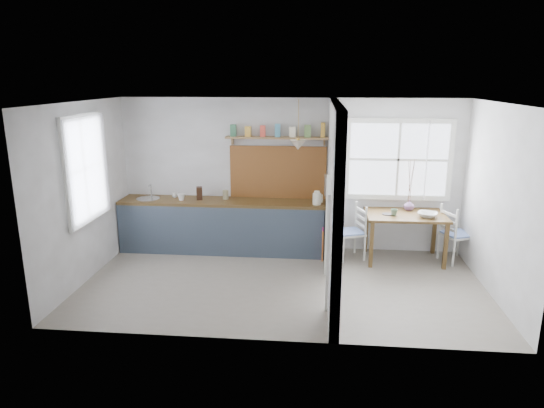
# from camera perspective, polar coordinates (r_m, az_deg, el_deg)

# --- Properties ---
(floor) EXTENTS (5.80, 3.20, 0.01)m
(floor) POSITION_cam_1_polar(r_m,az_deg,el_deg) (7.19, 1.26, -9.31)
(floor) COLOR gray
(floor) RESTS_ON ground
(ceiling) EXTENTS (5.80, 3.20, 0.01)m
(ceiling) POSITION_cam_1_polar(r_m,az_deg,el_deg) (6.58, 1.39, 11.86)
(ceiling) COLOR silver
(ceiling) RESTS_ON walls
(walls) EXTENTS (5.81, 3.21, 2.60)m
(walls) POSITION_cam_1_polar(r_m,az_deg,el_deg) (6.77, 1.32, 0.80)
(walls) COLOR silver
(walls) RESTS_ON floor
(partition) EXTENTS (0.12, 3.20, 2.60)m
(partition) POSITION_cam_1_polar(r_m,az_deg,el_deg) (6.78, 7.28, 2.01)
(partition) COLOR silver
(partition) RESTS_ON floor
(kitchen_window) EXTENTS (0.10, 1.16, 1.50)m
(kitchen_window) POSITION_cam_1_polar(r_m,az_deg,el_deg) (7.46, -21.27, 3.85)
(kitchen_window) COLOR white
(kitchen_window) RESTS_ON walls
(nook_window) EXTENTS (1.76, 0.10, 1.30)m
(nook_window) POSITION_cam_1_polar(r_m,az_deg,el_deg) (8.33, 14.64, 5.06)
(nook_window) COLOR white
(nook_window) RESTS_ON walls
(counter) EXTENTS (3.50, 0.60, 0.90)m
(counter) POSITION_cam_1_polar(r_m,az_deg,el_deg) (8.41, -5.76, -2.46)
(counter) COLOR #473319
(counter) RESTS_ON floor
(sink) EXTENTS (0.40, 0.40, 0.02)m
(sink) POSITION_cam_1_polar(r_m,az_deg,el_deg) (8.61, -14.38, 0.56)
(sink) COLOR silver
(sink) RESTS_ON counter
(backsplash) EXTENTS (1.65, 0.03, 0.90)m
(backsplash) POSITION_cam_1_polar(r_m,az_deg,el_deg) (8.31, 0.70, 3.76)
(backsplash) COLOR brown
(backsplash) RESTS_ON walls
(shelf) EXTENTS (1.75, 0.20, 0.21)m
(shelf) POSITION_cam_1_polar(r_m,az_deg,el_deg) (8.12, 0.67, 8.17)
(shelf) COLOR #A98351
(shelf) RESTS_ON walls
(pendant_lamp) EXTENTS (0.26, 0.26, 0.16)m
(pendant_lamp) POSITION_cam_1_polar(r_m,az_deg,el_deg) (7.78, 3.08, 6.95)
(pendant_lamp) COLOR beige
(pendant_lamp) RESTS_ON ceiling
(utensil_rail) EXTENTS (0.02, 0.50, 0.02)m
(utensil_rail) POSITION_cam_1_polar(r_m,az_deg,el_deg) (7.60, 6.43, 3.41)
(utensil_rail) COLOR silver
(utensil_rail) RESTS_ON partition
(dining_table) EXTENTS (1.28, 0.87, 0.79)m
(dining_table) POSITION_cam_1_polar(r_m,az_deg,el_deg) (8.22, 15.27, -3.78)
(dining_table) COLOR #473319
(dining_table) RESTS_ON floor
(chair_left) EXTENTS (0.54, 0.54, 0.91)m
(chair_left) POSITION_cam_1_polar(r_m,az_deg,el_deg) (8.11, 9.14, -3.23)
(chair_left) COLOR silver
(chair_left) RESTS_ON floor
(chair_right) EXTENTS (0.56, 0.56, 0.94)m
(chair_right) POSITION_cam_1_polar(r_m,az_deg,el_deg) (8.41, 20.97, -3.28)
(chair_right) COLOR silver
(chair_right) RESTS_ON floor
(kettle) EXTENTS (0.21, 0.17, 0.22)m
(kettle) POSITION_cam_1_polar(r_m,az_deg,el_deg) (7.96, 5.30, 0.72)
(kettle) COLOR white
(kettle) RESTS_ON counter
(mug_a) EXTENTS (0.16, 0.16, 0.12)m
(mug_a) POSITION_cam_1_polar(r_m,az_deg,el_deg) (8.35, -10.61, 0.82)
(mug_a) COLOR white
(mug_a) RESTS_ON counter
(mug_b) EXTENTS (0.11, 0.11, 0.08)m
(mug_b) POSITION_cam_1_polar(r_m,az_deg,el_deg) (8.57, -11.35, 1.02)
(mug_b) COLOR silver
(mug_b) RESTS_ON counter
(knife_block) EXTENTS (0.13, 0.15, 0.21)m
(knife_block) POSITION_cam_1_polar(r_m,az_deg,el_deg) (8.36, -8.54, 1.26)
(knife_block) COLOR black
(knife_block) RESTS_ON counter
(jar) EXTENTS (0.13, 0.13, 0.16)m
(jar) POSITION_cam_1_polar(r_m,az_deg,el_deg) (8.32, -5.48, 1.09)
(jar) COLOR gray
(jar) RESTS_ON counter
(towel_magenta) EXTENTS (0.02, 0.03, 0.58)m
(towel_magenta) POSITION_cam_1_polar(r_m,az_deg,el_deg) (7.99, 5.96, -4.76)
(towel_magenta) COLOR #C62C76
(towel_magenta) RESTS_ON counter
(towel_orange) EXTENTS (0.02, 0.03, 0.53)m
(towel_orange) POSITION_cam_1_polar(r_m,az_deg,el_deg) (7.95, 5.96, -5.04)
(towel_orange) COLOR orange
(towel_orange) RESTS_ON counter
(bowl) EXTENTS (0.39, 0.39, 0.07)m
(bowl) POSITION_cam_1_polar(r_m,az_deg,el_deg) (8.02, 17.83, -1.20)
(bowl) COLOR silver
(bowl) RESTS_ON dining_table
(table_cup) EXTENTS (0.12, 0.12, 0.10)m
(table_cup) POSITION_cam_1_polar(r_m,az_deg,el_deg) (7.95, 14.17, -0.97)
(table_cup) COLOR #547154
(table_cup) RESTS_ON dining_table
(plate) EXTENTS (0.19, 0.19, 0.01)m
(plate) POSITION_cam_1_polar(r_m,az_deg,el_deg) (7.99, 13.39, -1.17)
(plate) COLOR #353131
(plate) RESTS_ON dining_table
(vase) EXTENTS (0.22, 0.22, 0.18)m
(vase) POSITION_cam_1_polar(r_m,az_deg,el_deg) (8.32, 15.81, -0.11)
(vase) COLOR #6F4C75
(vase) RESTS_ON dining_table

